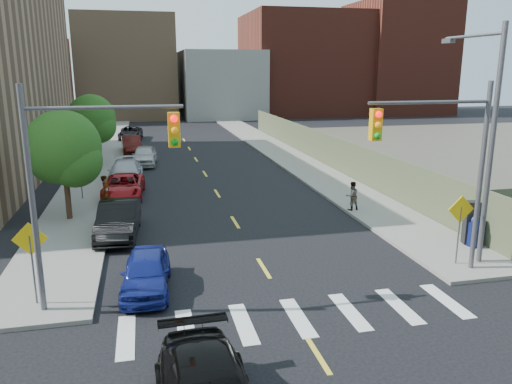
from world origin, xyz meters
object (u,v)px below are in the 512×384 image
parked_car_black (119,219)px  pedestrian_west (106,192)px  parked_car_blue (146,272)px  parked_car_grey (131,133)px  parked_car_red (124,186)px  parked_car_silver (125,172)px  payphone (471,223)px  parked_car_maroon (132,145)px  pedestrian_east (352,196)px  mailbox (476,231)px  parked_car_white (144,156)px

parked_car_black → pedestrian_west: bearing=104.1°
parked_car_blue → parked_car_grey: 38.51m
parked_car_red → parked_car_silver: (0.00, 3.79, 0.08)m
parked_car_grey → payphone: payphone is taller
parked_car_black → parked_car_grey: size_ratio=0.95×
pedestrian_west → parked_car_black: bearing=-161.9°
parked_car_blue → parked_car_red: 13.34m
parked_car_maroon → pedestrian_east: 25.01m
parked_car_grey → pedestrian_west: 28.00m
parked_car_red → mailbox: bearing=-36.4°
parked_car_grey → payphone: 39.89m
parked_car_white → parked_car_black: bearing=-89.2°
parked_car_blue → parked_car_grey: parked_car_grey is taller
mailbox → payphone: payphone is taller
parked_car_maroon → pedestrian_west: size_ratio=2.61×
parked_car_blue → parked_car_black: 6.22m
parked_car_red → pedestrian_west: 2.92m
parked_car_silver → pedestrian_east: pedestrian_east is taller
mailbox → pedestrian_west: (-15.42, 9.51, 0.24)m
parked_car_maroon → pedestrian_west: (-1.03, -19.01, 0.27)m
payphone → pedestrian_west: bearing=163.7°
parked_car_red → pedestrian_west: pedestrian_west is taller
parked_car_grey → pedestrian_west: (-0.80, -27.98, 0.34)m
mailbox → payphone: 0.47m
parked_car_silver → mailbox: size_ratio=3.87×
parked_car_blue → parked_car_red: size_ratio=0.81×
parked_car_grey → mailbox: mailbox is taller
mailbox → parked_car_red: bearing=120.6°
parked_car_black → mailbox: size_ratio=3.57×
parked_car_grey → parked_car_blue: bearing=-85.4°
parked_car_maroon → mailbox: size_ratio=3.47×
mailbox → payphone: (-0.02, 0.38, 0.27)m
pedestrian_east → payphone: bearing=107.4°
parked_car_blue → parked_car_silver: 17.11m
parked_car_blue → pedestrian_west: size_ratio=2.20×
mailbox → pedestrian_west: size_ratio=0.75×
parked_car_grey → pedestrian_east: bearing=-66.4°
parked_car_black → parked_car_red: parked_car_black is taller
parked_car_grey → parked_car_red: bearing=-87.1°
parked_car_blue → parked_car_black: parked_car_black is taller
parked_car_silver → parked_car_white: 6.41m
parked_car_red → parked_car_grey: size_ratio=0.96×
pedestrian_east → pedestrian_west: bearing=-21.9°
parked_car_silver → parked_car_white: size_ratio=1.15×
parked_car_silver → mailbox: bearing=-44.3°
parked_car_silver → pedestrian_west: pedestrian_west is taller
parked_car_blue → parked_car_maroon: size_ratio=0.84×
parked_car_blue → parked_car_maroon: 29.52m
parked_car_white → parked_car_grey: (-1.30, 15.14, -0.07)m
parked_car_maroon → mailbox: parked_car_maroon is taller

